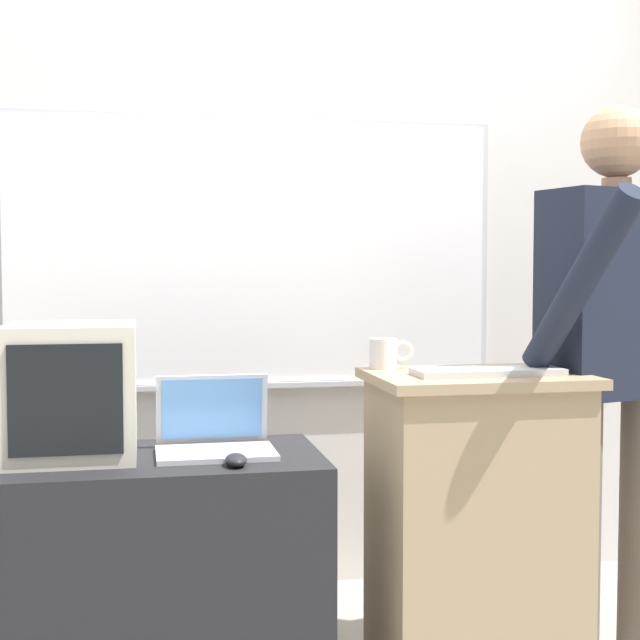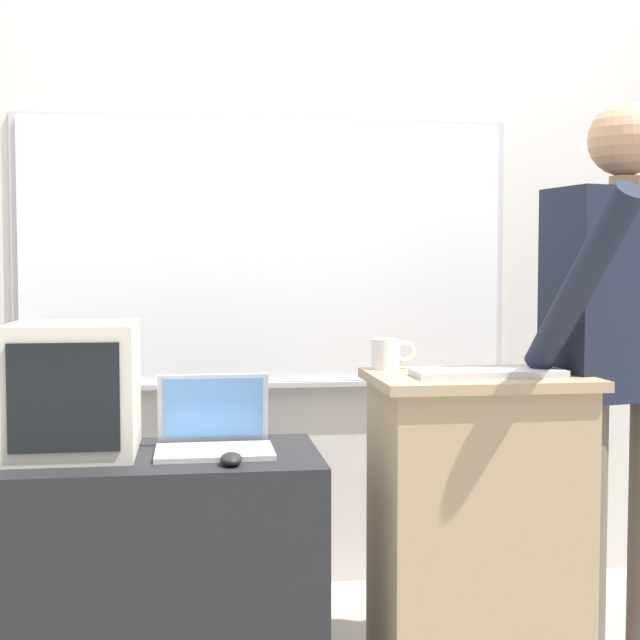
{
  "view_description": "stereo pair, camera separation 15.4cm",
  "coord_description": "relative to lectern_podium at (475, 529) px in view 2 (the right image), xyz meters",
  "views": [
    {
      "loc": [
        -0.7,
        -2.17,
        1.24
      ],
      "look_at": [
        -0.17,
        0.42,
        1.09
      ],
      "focal_mm": 50.0,
      "sensor_mm": 36.0,
      "label": 1
    },
    {
      "loc": [
        -0.54,
        -2.2,
        1.24
      ],
      "look_at": [
        -0.17,
        0.42,
        1.09
      ],
      "focal_mm": 50.0,
      "sensor_mm": 36.0,
      "label": 2
    }
  ],
  "objects": [
    {
      "name": "laptop",
      "position": [
        -0.77,
        0.11,
        0.3
      ],
      "size": [
        0.34,
        0.26,
        0.22
      ],
      "color": "#B7BABF",
      "rests_on": "side_desk"
    },
    {
      "name": "wireless_keyboard",
      "position": [
        0.01,
        -0.06,
        0.48
      ],
      "size": [
        0.44,
        0.15,
        0.02
      ],
      "color": "silver",
      "rests_on": "lectern_podium"
    },
    {
      "name": "lectern_podium",
      "position": [
        0.0,
        0.0,
        0.0
      ],
      "size": [
        0.63,
        0.47,
        0.94
      ],
      "color": "tan",
      "rests_on": "ground_plane"
    },
    {
      "name": "computer_mouse_by_laptop",
      "position": [
        -0.73,
        -0.1,
        0.25
      ],
      "size": [
        0.06,
        0.1,
        0.03
      ],
      "color": "black",
      "rests_on": "side_desk"
    },
    {
      "name": "person_presenter",
      "position": [
        0.47,
        0.03,
        0.56
      ],
      "size": [
        0.63,
        0.64,
        1.75
      ],
      "rotation": [
        0.0,
        0.0,
        0.26
      ],
      "color": "brown",
      "rests_on": "ground_plane"
    },
    {
      "name": "coffee_mug",
      "position": [
        -0.23,
        0.16,
        0.51
      ],
      "size": [
        0.14,
        0.09,
        0.09
      ],
      "color": "silver",
      "rests_on": "lectern_podium"
    },
    {
      "name": "crt_monitor",
      "position": [
        -1.18,
        0.12,
        0.43
      ],
      "size": [
        0.36,
        0.4,
        0.38
      ],
      "color": "beige",
      "rests_on": "side_desk"
    },
    {
      "name": "back_wall",
      "position": [
        -0.29,
        0.98,
        0.99
      ],
      "size": [
        6.4,
        0.17,
        2.94
      ],
      "color": "silver",
      "rests_on": "ground_plane"
    },
    {
      "name": "side_desk",
      "position": [
        -0.93,
        0.08,
        -0.12
      ],
      "size": [
        0.92,
        0.53,
        0.71
      ],
      "color": "black",
      "rests_on": "ground_plane"
    }
  ]
}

